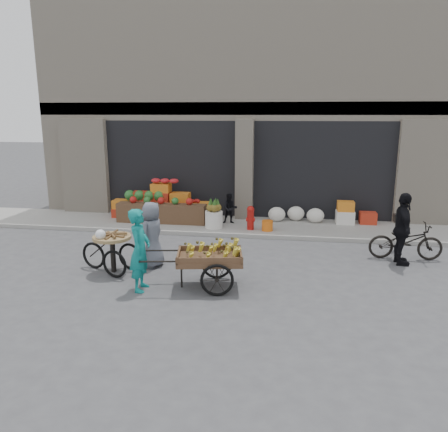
% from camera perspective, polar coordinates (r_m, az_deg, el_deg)
% --- Properties ---
extents(ground, '(80.00, 80.00, 0.00)m').
position_cam_1_polar(ground, '(9.61, -0.70, -7.84)').
color(ground, '#424244').
rests_on(ground, ground).
extents(sidewalk, '(18.00, 2.20, 0.12)m').
position_cam_1_polar(sidewalk, '(13.46, 2.20, -1.34)').
color(sidewalk, gray).
rests_on(sidewalk, ground).
extents(building, '(14.00, 6.45, 7.00)m').
position_cam_1_polar(building, '(16.94, 3.90, 12.98)').
color(building, beige).
rests_on(building, ground).
extents(fruit_display, '(3.10, 1.12, 1.24)m').
position_cam_1_polar(fruit_display, '(14.09, -7.73, 1.76)').
color(fruit_display, '#B52D19').
rests_on(fruit_display, sidewalk).
extents(pineapple_bin, '(0.52, 0.52, 0.50)m').
position_cam_1_polar(pineapple_bin, '(13.01, -1.33, -0.45)').
color(pineapple_bin, silver).
rests_on(pineapple_bin, sidewalk).
extents(fire_hydrant, '(0.22, 0.22, 0.71)m').
position_cam_1_polar(fire_hydrant, '(12.79, 3.48, -0.10)').
color(fire_hydrant, '#A5140F').
rests_on(fire_hydrant, sidewalk).
extents(orange_bucket, '(0.32, 0.32, 0.30)m').
position_cam_1_polar(orange_bucket, '(12.76, 5.68, -1.25)').
color(orange_bucket, orange).
rests_on(orange_bucket, sidewalk).
extents(right_bay_goods, '(3.35, 0.60, 0.70)m').
position_cam_1_polar(right_bay_goods, '(13.93, 13.25, 0.28)').
color(right_bay_goods, silver).
rests_on(right_bay_goods, sidewalk).
extents(seated_person, '(0.51, 0.43, 0.93)m').
position_cam_1_polar(seated_person, '(13.48, 0.79, 0.98)').
color(seated_person, black).
rests_on(seated_person, sidewalk).
extents(banana_cart, '(2.34, 1.26, 0.93)m').
position_cam_1_polar(banana_cart, '(8.81, -2.20, -5.19)').
color(banana_cart, brown).
rests_on(banana_cart, ground).
extents(vendor_woman, '(0.43, 0.63, 1.67)m').
position_cam_1_polar(vendor_woman, '(8.80, -10.93, -4.38)').
color(vendor_woman, '#107F7A').
rests_on(vendor_woman, ground).
extents(tricycle_cart, '(1.46, 1.03, 0.95)m').
position_cam_1_polar(tricycle_cart, '(9.99, -14.38, -4.02)').
color(tricycle_cart, '#9E7F51').
rests_on(tricycle_cart, ground).
extents(vendor_grey, '(0.67, 0.85, 1.52)m').
position_cam_1_polar(vendor_grey, '(10.10, -9.40, -2.41)').
color(vendor_grey, slate).
rests_on(vendor_grey, ground).
extents(bicycle, '(1.72, 0.63, 0.90)m').
position_cam_1_polar(bicycle, '(11.42, 22.63, -3.06)').
color(bicycle, black).
rests_on(bicycle, ground).
extents(cyclist, '(0.43, 1.00, 1.70)m').
position_cam_1_polar(cyclist, '(10.90, 22.28, -1.59)').
color(cyclist, black).
rests_on(cyclist, ground).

